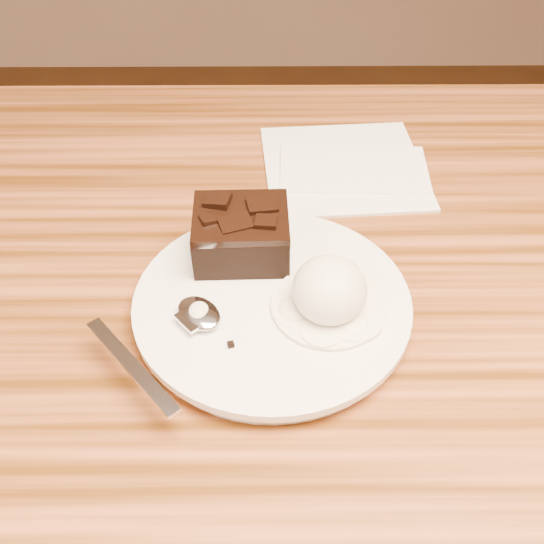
{
  "coord_description": "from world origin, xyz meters",
  "views": [
    {
      "loc": [
        -0.1,
        -0.38,
        1.15
      ],
      "look_at": [
        -0.1,
        0.0,
        0.79
      ],
      "focal_mm": 42.71,
      "sensor_mm": 36.0,
      "label": 1
    }
  ],
  "objects_px": {
    "plate": "(272,307)",
    "dining_table": "(349,513)",
    "brownie": "(241,237)",
    "ice_cream_scoop": "(329,290)",
    "spoon": "(199,315)",
    "napkin": "(344,166)"
  },
  "relations": [
    {
      "from": "brownie",
      "to": "napkin",
      "type": "height_order",
      "value": "brownie"
    },
    {
      "from": "ice_cream_scoop",
      "to": "plate",
      "type": "bearing_deg",
      "value": 166.87
    },
    {
      "from": "spoon",
      "to": "napkin",
      "type": "distance_m",
      "value": 0.28
    },
    {
      "from": "ice_cream_scoop",
      "to": "spoon",
      "type": "xyz_separation_m",
      "value": [
        -0.1,
        -0.01,
        -0.02
      ]
    },
    {
      "from": "plate",
      "to": "napkin",
      "type": "height_order",
      "value": "plate"
    },
    {
      "from": "napkin",
      "to": "plate",
      "type": "bearing_deg",
      "value": -110.2
    },
    {
      "from": "plate",
      "to": "brownie",
      "type": "height_order",
      "value": "brownie"
    },
    {
      "from": "napkin",
      "to": "brownie",
      "type": "bearing_deg",
      "value": -123.67
    },
    {
      "from": "dining_table",
      "to": "plate",
      "type": "height_order",
      "value": "plate"
    },
    {
      "from": "plate",
      "to": "ice_cream_scoop",
      "type": "relative_size",
      "value": 3.61
    },
    {
      "from": "plate",
      "to": "ice_cream_scoop",
      "type": "bearing_deg",
      "value": -13.13
    },
    {
      "from": "plate",
      "to": "dining_table",
      "type": "bearing_deg",
      "value": 3.42
    },
    {
      "from": "ice_cream_scoop",
      "to": "spoon",
      "type": "distance_m",
      "value": 0.11
    },
    {
      "from": "dining_table",
      "to": "ice_cream_scoop",
      "type": "relative_size",
      "value": 18.78
    },
    {
      "from": "dining_table",
      "to": "spoon",
      "type": "relative_size",
      "value": 7.12
    },
    {
      "from": "dining_table",
      "to": "ice_cream_scoop",
      "type": "height_order",
      "value": "ice_cream_scoop"
    },
    {
      "from": "brownie",
      "to": "dining_table",
      "type": "bearing_deg",
      "value": -22.51
    },
    {
      "from": "plate",
      "to": "ice_cream_scoop",
      "type": "height_order",
      "value": "ice_cream_scoop"
    },
    {
      "from": "brownie",
      "to": "ice_cream_scoop",
      "type": "bearing_deg",
      "value": -43.21
    },
    {
      "from": "dining_table",
      "to": "brownie",
      "type": "xyz_separation_m",
      "value": [
        -0.12,
        0.05,
        0.41
      ]
    },
    {
      "from": "brownie",
      "to": "ice_cream_scoop",
      "type": "distance_m",
      "value": 0.1
    },
    {
      "from": "dining_table",
      "to": "brownie",
      "type": "distance_m",
      "value": 0.43
    }
  ]
}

